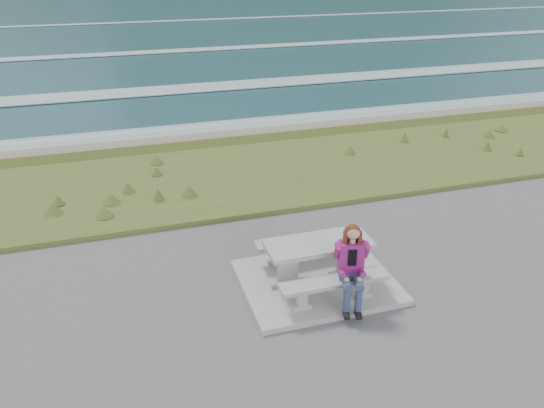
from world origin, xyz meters
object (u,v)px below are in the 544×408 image
Objects in this scene: seated_woman at (351,278)px; bench_landward at (334,285)px; picnic_table at (318,250)px; bench_seaward at (304,242)px.

bench_landward is at bearing 167.83° from seated_woman.
seated_woman reaches higher than bench_landward.
picnic_table reaches higher than bench_seaward.
picnic_table is at bearing -90.00° from bench_seaward.
bench_landward is (0.00, -0.70, -0.23)m from picnic_table.
picnic_table is 1.00× the size of bench_seaward.
bench_seaward is 1.55m from seated_woman.
picnic_table is 0.86m from seated_woman.
seated_woman reaches higher than bench_seaward.
bench_landward is at bearing -90.00° from picnic_table.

